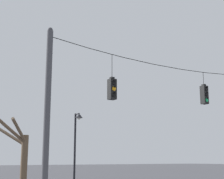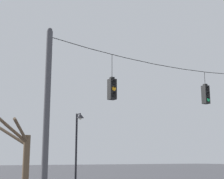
% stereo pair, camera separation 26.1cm
% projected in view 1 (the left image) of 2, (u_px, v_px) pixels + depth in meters
% --- Properties ---
extents(utility_pole_left, '(0.27, 0.27, 7.55)m').
position_uv_depth(utility_pole_left, '(47.00, 113.00, 14.34)').
color(utility_pole_left, '#4C4C51').
rests_on(utility_pole_left, ground_plane).
extents(span_wire, '(13.49, 0.03, 0.44)m').
position_uv_depth(span_wire, '(168.00, 64.00, 18.45)').
color(span_wire, black).
extents(traffic_light_over_intersection, '(0.34, 0.58, 2.22)m').
position_uv_depth(traffic_light_over_intersection, '(112.00, 89.00, 16.27)').
color(traffic_light_over_intersection, black).
extents(traffic_light_near_right_pole, '(0.34, 0.58, 1.86)m').
position_uv_depth(traffic_light_near_right_pole, '(204.00, 95.00, 19.56)').
color(traffic_light_near_right_pole, black).
extents(street_lamp, '(0.44, 0.76, 4.56)m').
position_uv_depth(street_lamp, '(77.00, 135.00, 20.24)').
color(street_lamp, black).
rests_on(street_lamp, ground_plane).
extents(bare_tree, '(2.87, 3.44, 4.77)m').
position_uv_depth(bare_tree, '(19.00, 150.00, 21.65)').
color(bare_tree, brown).
rests_on(bare_tree, ground_plane).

